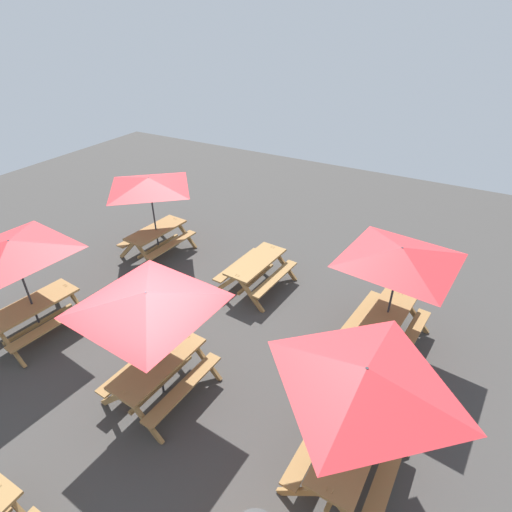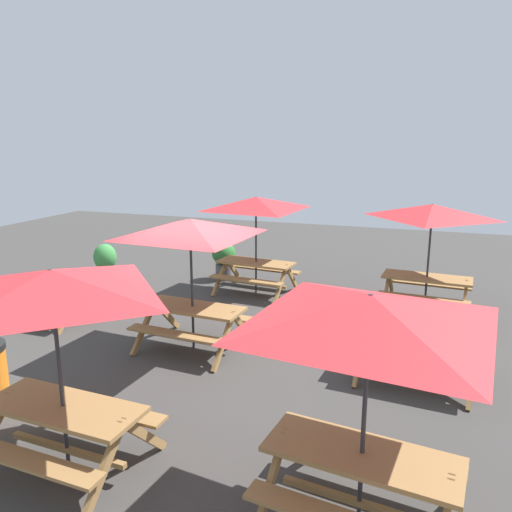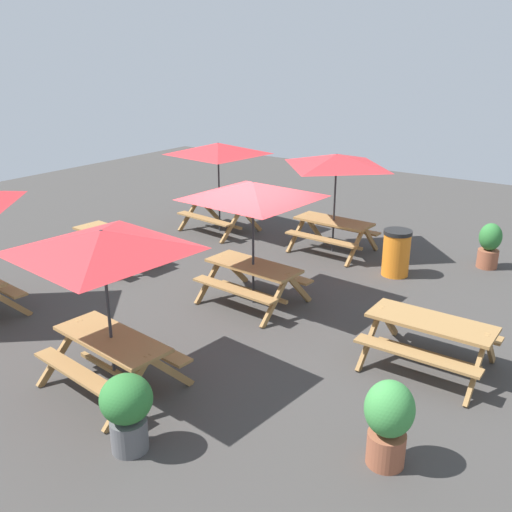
{
  "view_description": "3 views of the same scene",
  "coord_description": "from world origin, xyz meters",
  "px_view_note": "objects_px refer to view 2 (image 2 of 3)",
  "views": [
    {
      "loc": [
        -3.68,
        -4.03,
        6.06
      ],
      "look_at": [
        3.58,
        0.02,
        0.9
      ],
      "focal_mm": 28.0,
      "sensor_mm": 36.0,
      "label": 1
    },
    {
      "loc": [
        3.62,
        -7.48,
        3.6
      ],
      "look_at": [
        -0.2,
        3.33,
        0.9
      ],
      "focal_mm": 35.0,
      "sensor_mm": 36.0,
      "label": 2
    },
    {
      "loc": [
        -5.83,
        7.89,
        4.45
      ],
      "look_at": [
        -0.16,
        -0.19,
        0.9
      ],
      "focal_mm": 40.0,
      "sensor_mm": 36.0,
      "label": 3
    }
  ],
  "objects_px": {
    "picnic_table_5": "(52,298)",
    "picnic_table_0": "(256,210)",
    "picnic_table_3": "(49,291)",
    "picnic_table_6": "(190,237)",
    "picnic_table_1": "(369,328)",
    "picnic_table_2": "(418,343)",
    "potted_plant_2": "(105,263)",
    "potted_plant_0": "(224,258)",
    "picnic_table_4": "(432,219)"
  },
  "relations": [
    {
      "from": "picnic_table_5",
      "to": "picnic_table_0",
      "type": "bearing_deg",
      "value": 94.39
    },
    {
      "from": "picnic_table_3",
      "to": "picnic_table_5",
      "type": "relative_size",
      "value": 0.77
    },
    {
      "from": "picnic_table_6",
      "to": "picnic_table_1",
      "type": "bearing_deg",
      "value": -39.98
    },
    {
      "from": "picnic_table_2",
      "to": "potted_plant_2",
      "type": "distance_m",
      "value": 7.99
    },
    {
      "from": "potted_plant_0",
      "to": "picnic_table_4",
      "type": "bearing_deg",
      "value": -9.82
    },
    {
      "from": "picnic_table_1",
      "to": "picnic_table_6",
      "type": "distance_m",
      "value": 4.64
    },
    {
      "from": "picnic_table_1",
      "to": "potted_plant_2",
      "type": "bearing_deg",
      "value": 147.06
    },
    {
      "from": "potted_plant_2",
      "to": "picnic_table_3",
      "type": "bearing_deg",
      "value": -81.84
    },
    {
      "from": "picnic_table_6",
      "to": "potted_plant_2",
      "type": "bearing_deg",
      "value": 147.84
    },
    {
      "from": "picnic_table_4",
      "to": "potted_plant_0",
      "type": "distance_m",
      "value": 5.3
    },
    {
      "from": "picnic_table_1",
      "to": "picnic_table_6",
      "type": "bearing_deg",
      "value": 143.12
    },
    {
      "from": "picnic_table_0",
      "to": "picnic_table_3",
      "type": "xyz_separation_m",
      "value": [
        -3.42,
        -3.03,
        -1.43
      ]
    },
    {
      "from": "picnic_table_1",
      "to": "picnic_table_3",
      "type": "relative_size",
      "value": 1.56
    },
    {
      "from": "picnic_table_1",
      "to": "potted_plant_2",
      "type": "distance_m",
      "value": 9.42
    },
    {
      "from": "picnic_table_1",
      "to": "picnic_table_3",
      "type": "xyz_separation_m",
      "value": [
        -6.81,
        3.61,
        -1.43
      ]
    },
    {
      "from": "picnic_table_2",
      "to": "picnic_table_5",
      "type": "xyz_separation_m",
      "value": [
        -3.59,
        -3.56,
        1.43
      ]
    },
    {
      "from": "picnic_table_3",
      "to": "picnic_table_5",
      "type": "bearing_deg",
      "value": -46.87
    },
    {
      "from": "picnic_table_2",
      "to": "picnic_table_6",
      "type": "xyz_separation_m",
      "value": [
        -3.74,
        -0.11,
        1.43
      ]
    },
    {
      "from": "picnic_table_3",
      "to": "potted_plant_2",
      "type": "height_order",
      "value": "potted_plant_2"
    },
    {
      "from": "picnic_table_0",
      "to": "potted_plant_2",
      "type": "distance_m",
      "value": 4.07
    },
    {
      "from": "potted_plant_0",
      "to": "potted_plant_2",
      "type": "relative_size",
      "value": 0.93
    },
    {
      "from": "picnic_table_6",
      "to": "potted_plant_2",
      "type": "distance_m",
      "value": 4.9
    },
    {
      "from": "picnic_table_0",
      "to": "picnic_table_1",
      "type": "xyz_separation_m",
      "value": [
        3.39,
        -6.64,
        0.0
      ]
    },
    {
      "from": "picnic_table_0",
      "to": "picnic_table_1",
      "type": "distance_m",
      "value": 7.45
    },
    {
      "from": "picnic_table_4",
      "to": "potted_plant_2",
      "type": "bearing_deg",
      "value": -170.85
    },
    {
      "from": "picnic_table_3",
      "to": "picnic_table_6",
      "type": "height_order",
      "value": "picnic_table_6"
    },
    {
      "from": "picnic_table_1",
      "to": "picnic_table_2",
      "type": "distance_m",
      "value": 3.64
    },
    {
      "from": "picnic_table_1",
      "to": "picnic_table_3",
      "type": "distance_m",
      "value": 7.84
    },
    {
      "from": "picnic_table_0",
      "to": "picnic_table_3",
      "type": "distance_m",
      "value": 4.79
    },
    {
      "from": "picnic_table_0",
      "to": "potted_plant_2",
      "type": "xyz_separation_m",
      "value": [
        -3.76,
        -0.67,
        -1.4
      ]
    },
    {
      "from": "potted_plant_0",
      "to": "potted_plant_2",
      "type": "xyz_separation_m",
      "value": [
        -2.57,
        -1.5,
        0.02
      ]
    },
    {
      "from": "picnic_table_2",
      "to": "potted_plant_0",
      "type": "bearing_deg",
      "value": 144.87
    },
    {
      "from": "potted_plant_2",
      "to": "picnic_table_5",
      "type": "bearing_deg",
      "value": -57.51
    },
    {
      "from": "picnic_table_1",
      "to": "picnic_table_4",
      "type": "distance_m",
      "value": 6.61
    },
    {
      "from": "picnic_table_4",
      "to": "picnic_table_6",
      "type": "distance_m",
      "value": 5.1
    },
    {
      "from": "picnic_table_5",
      "to": "picnic_table_1",
      "type": "bearing_deg",
      "value": 7.07
    },
    {
      "from": "potted_plant_0",
      "to": "picnic_table_0",
      "type": "bearing_deg",
      "value": -35.07
    },
    {
      "from": "picnic_table_2",
      "to": "potted_plant_2",
      "type": "bearing_deg",
      "value": 165.4
    },
    {
      "from": "picnic_table_1",
      "to": "potted_plant_0",
      "type": "distance_m",
      "value": 8.87
    },
    {
      "from": "picnic_table_1",
      "to": "picnic_table_4",
      "type": "relative_size",
      "value": 1.2
    },
    {
      "from": "picnic_table_2",
      "to": "picnic_table_5",
      "type": "bearing_deg",
      "value": -130.47
    },
    {
      "from": "potted_plant_0",
      "to": "potted_plant_2",
      "type": "distance_m",
      "value": 2.98
    },
    {
      "from": "picnic_table_3",
      "to": "picnic_table_5",
      "type": "distance_m",
      "value": 5.47
    },
    {
      "from": "picnic_table_2",
      "to": "picnic_table_6",
      "type": "height_order",
      "value": "picnic_table_6"
    },
    {
      "from": "picnic_table_0",
      "to": "potted_plant_2",
      "type": "bearing_deg",
      "value": -164.09
    },
    {
      "from": "potted_plant_0",
      "to": "potted_plant_2",
      "type": "bearing_deg",
      "value": -149.75
    },
    {
      "from": "picnic_table_4",
      "to": "potted_plant_2",
      "type": "height_order",
      "value": "picnic_table_4"
    },
    {
      "from": "picnic_table_0",
      "to": "picnic_table_2",
      "type": "xyz_separation_m",
      "value": [
        3.78,
        -3.31,
        -1.43
      ]
    },
    {
      "from": "picnic_table_3",
      "to": "picnic_table_6",
      "type": "xyz_separation_m",
      "value": [
        3.46,
        -0.4,
        1.43
      ]
    },
    {
      "from": "picnic_table_0",
      "to": "picnic_table_1",
      "type": "bearing_deg",
      "value": -57.14
    }
  ]
}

